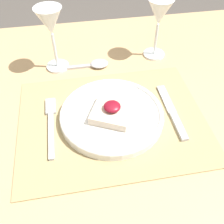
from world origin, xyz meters
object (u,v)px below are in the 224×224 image
object	(u,v)px
knife	(173,114)
fork	(51,122)
wine_glass_far	(50,25)
spoon	(94,64)
wine_glass_near	(159,15)
dinner_plate	(112,114)

from	to	relation	value
knife	fork	bearing A→B (deg)	176.43
knife	wine_glass_far	size ratio (longest dim) A/B	1.03
knife	spoon	xyz separation A→B (m)	(-0.16, 0.23, 0.00)
knife	wine_glass_near	size ratio (longest dim) A/B	1.06
spoon	wine_glass_near	world-z (taller)	wine_glass_near
wine_glass_near	spoon	bearing A→B (deg)	-172.02
dinner_plate	knife	xyz separation A→B (m)	(0.15, -0.02, -0.01)
wine_glass_far	wine_glass_near	bearing A→B (deg)	2.24
fork	spoon	xyz separation A→B (m)	(0.13, 0.21, 0.00)
wine_glass_far	fork	bearing A→B (deg)	-95.81
dinner_plate	wine_glass_far	size ratio (longest dim) A/B	1.37
fork	spoon	bearing A→B (deg)	58.86
fork	knife	world-z (taller)	knife
knife	wine_glass_near	world-z (taller)	wine_glass_near
knife	wine_glass_near	xyz separation A→B (m)	(0.03, 0.26, 0.12)
wine_glass_near	wine_glass_far	distance (m)	0.30
wine_glass_far	spoon	bearing A→B (deg)	-8.05
fork	knife	distance (m)	0.29
spoon	wine_glass_far	world-z (taller)	wine_glass_far
fork	spoon	distance (m)	0.24
knife	wine_glass_far	xyz separation A→B (m)	(-0.27, 0.25, 0.13)
fork	dinner_plate	bearing A→B (deg)	-3.03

